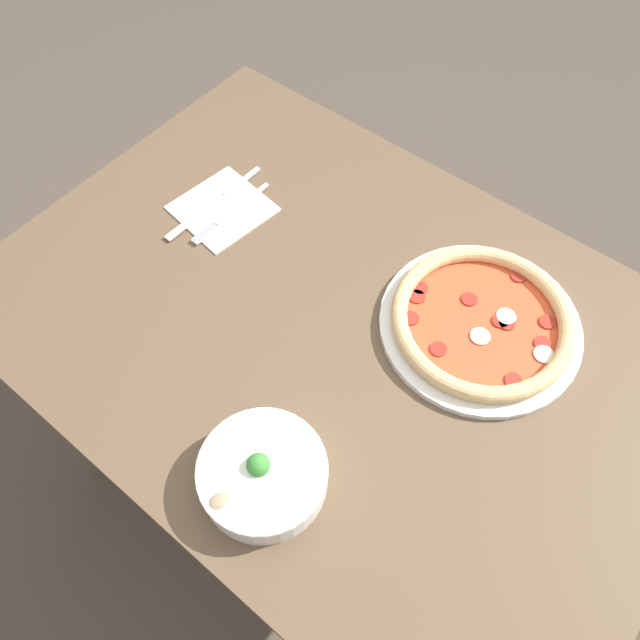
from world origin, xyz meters
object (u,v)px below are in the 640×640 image
at_px(pizza, 481,322).
at_px(fork, 232,212).
at_px(knife, 219,199).
at_px(bowl, 263,473).

bearing_deg(pizza, fork, 8.40).
bearing_deg(pizza, knife, 6.86).
bearing_deg(knife, pizza, 99.18).
height_order(pizza, knife, pizza).
distance_m(bowl, fork, 0.49).
relative_size(fork, knife, 0.81).
distance_m(pizza, bowl, 0.41).
distance_m(pizza, fork, 0.47).
bearing_deg(bowl, knife, -39.51).
relative_size(bowl, knife, 0.77).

